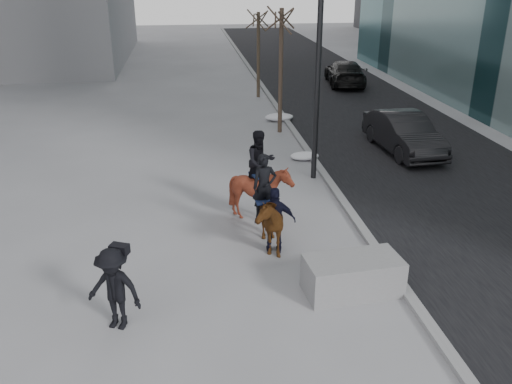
{
  "coord_description": "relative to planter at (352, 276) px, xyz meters",
  "views": [
    {
      "loc": [
        -1.63,
        -11.21,
        6.71
      ],
      "look_at": [
        0.0,
        1.2,
        1.5
      ],
      "focal_mm": 38.0,
      "sensor_mm": 36.0,
      "label": 1
    }
  ],
  "objects": [
    {
      "name": "tree_far",
      "position": [
        0.58,
        19.73,
        2.09
      ],
      "size": [
        1.2,
        1.2,
        5.02
      ],
      "primitive_type": null,
      "color": "#33271E",
      "rests_on": "ground"
    },
    {
      "name": "lamppost",
      "position": [
        0.78,
        6.84,
        4.58
      ],
      "size": [
        0.25,
        2.55,
        9.09
      ],
      "color": "black",
      "rests_on": "ground"
    },
    {
      "name": "curb",
      "position": [
        1.18,
        11.27,
        -0.36
      ],
      "size": [
        0.25,
        90.0,
        0.12
      ],
      "primitive_type": "cube",
      "color": "gray",
      "rests_on": "ground"
    },
    {
      "name": "car_far",
      "position": [
        6.28,
        22.38,
        0.31
      ],
      "size": [
        2.7,
        5.28,
        1.47
      ],
      "primitive_type": "imported",
      "rotation": [
        0.0,
        0.0,
        3.01
      ],
      "color": "black",
      "rests_on": "ground"
    },
    {
      "name": "feeder",
      "position": [
        -1.4,
        2.04,
        0.46
      ],
      "size": [
        1.07,
        0.92,
        1.75
      ],
      "color": "black",
      "rests_on": "ground"
    },
    {
      "name": "camera_crew",
      "position": [
        -5.04,
        -0.6,
        0.47
      ],
      "size": [
        1.3,
        1.04,
        1.75
      ],
      "color": "black",
      "rests_on": "ground"
    },
    {
      "name": "planter",
      "position": [
        0.0,
        0.0,
        0.0
      ],
      "size": [
        2.19,
        1.24,
        0.84
      ],
      "primitive_type": "cube",
      "rotation": [
        0.0,
        0.0,
        0.1
      ],
      "color": "gray",
      "rests_on": "ground"
    },
    {
      "name": "ground",
      "position": [
        -1.82,
        1.27,
        -0.42
      ],
      "size": [
        120.0,
        120.0,
        0.0
      ],
      "primitive_type": "plane",
      "color": "gray",
      "rests_on": "ground"
    },
    {
      "name": "tree_near",
      "position": [
        0.58,
        12.72,
        2.46
      ],
      "size": [
        1.2,
        1.2,
        5.76
      ],
      "primitive_type": null,
      "color": "#3A2E22",
      "rests_on": "ground"
    },
    {
      "name": "road",
      "position": [
        5.18,
        11.27,
        -0.41
      ],
      "size": [
        8.0,
        90.0,
        0.01
      ],
      "primitive_type": "cube",
      "color": "black",
      "rests_on": "ground"
    },
    {
      "name": "mounted_right",
      "position": [
        -1.5,
        3.97,
        0.63
      ],
      "size": [
        1.77,
        1.88,
        2.61
      ],
      "color": "#521B10",
      "rests_on": "ground"
    },
    {
      "name": "snow_piles",
      "position": [
        0.88,
        12.64,
        -0.26
      ],
      "size": [
        1.34,
        6.4,
        0.34
      ],
      "color": "silver",
      "rests_on": "ground"
    },
    {
      "name": "mounted_left",
      "position": [
        -1.61,
        2.37,
        0.5
      ],
      "size": [
        1.0,
        1.96,
        2.47
      ],
      "color": "#522E10",
      "rests_on": "ground"
    },
    {
      "name": "car_near",
      "position": [
        4.87,
        9.38,
        0.34
      ],
      "size": [
        1.91,
        4.71,
        1.52
      ],
      "primitive_type": "imported",
      "rotation": [
        0.0,
        0.0,
        0.07
      ],
      "color": "black",
      "rests_on": "ground"
    }
  ]
}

